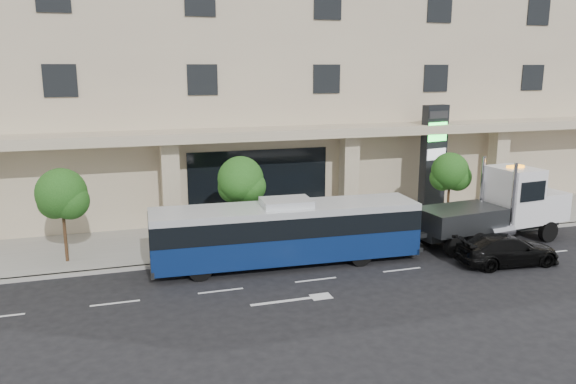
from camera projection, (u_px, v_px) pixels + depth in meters
name	position (u px, v px, depth m)	size (l,w,h in m)	color
ground	(304.00, 268.00, 24.72)	(120.00, 120.00, 0.00)	black
sidewalk	(273.00, 235.00, 29.37)	(120.00, 6.00, 0.15)	gray
curb	(291.00, 252.00, 26.57)	(120.00, 0.30, 0.15)	gray
convention_center	(229.00, 47.00, 36.93)	(60.00, 17.60, 20.00)	tan
tree_left	(62.00, 197.00, 24.51)	(2.27, 2.20, 4.22)	#422B19
tree_mid	(241.00, 183.00, 26.79)	(2.28, 2.20, 4.38)	#422B19
tree_right	(450.00, 174.00, 30.16)	(2.10, 2.00, 4.04)	#422B19
city_bus	(286.00, 231.00, 24.86)	(11.97, 3.04, 3.01)	black
tow_truck	(499.00, 208.00, 28.05)	(9.36, 3.17, 4.24)	#2D3033
black_sedan	(507.00, 250.00, 25.05)	(1.90, 4.67, 1.36)	black
signage_pylon	(433.00, 160.00, 32.46)	(1.68, 0.92, 6.41)	black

